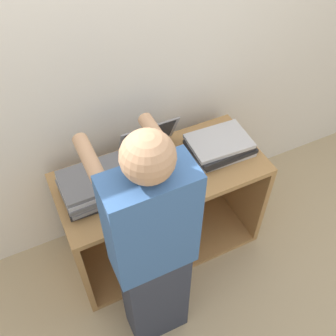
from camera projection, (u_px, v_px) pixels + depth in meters
name	position (u px, v px, depth m)	size (l,w,h in m)	color
ground_plane	(180.00, 273.00, 2.76)	(12.00, 12.00, 0.00)	tan
wall_back	(132.00, 78.00, 2.29)	(8.00, 0.05, 2.40)	silver
cart	(158.00, 203.00, 2.69)	(1.28, 0.58, 0.78)	#A87A47
laptop_open	(157.00, 159.00, 2.36)	(0.37, 0.38, 0.26)	gray
laptop_stack_left	(96.00, 186.00, 2.19)	(0.39, 0.29, 0.15)	#232326
laptop_stack_right	(220.00, 146.00, 2.44)	(0.40, 0.29, 0.10)	#B7B7BC
person	(153.00, 255.00, 1.94)	(0.40, 0.53, 1.62)	#2D3342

